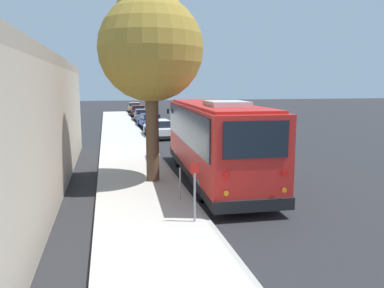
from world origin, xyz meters
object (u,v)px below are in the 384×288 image
object	(u,v)px
street_tree	(150,43)
sign_post_far	(180,184)
parked_sedan_blue	(150,121)
parked_sedan_gray	(143,116)
parked_sedan_tan	(134,107)
parked_sedan_maroon	(138,111)
shuttle_bus	(214,137)
sign_post_near	(195,192)
parked_sedan_white	(159,129)

from	to	relation	value
street_tree	sign_post_far	bearing A→B (deg)	-168.56
parked_sedan_blue	sign_post_far	world-z (taller)	parked_sedan_blue
parked_sedan_gray	parked_sedan_tan	size ratio (longest dim) A/B	0.88
parked_sedan_maroon	sign_post_far	distance (m)	35.81
parked_sedan_blue	street_tree	size ratio (longest dim) A/B	0.59
shuttle_bus	parked_sedan_gray	distance (m)	25.99
parked_sedan_gray	street_tree	distance (m)	26.42
parked_sedan_gray	street_tree	world-z (taller)	street_tree
parked_sedan_tan	sign_post_far	bearing A→B (deg)	-178.02
parked_sedan_maroon	parked_sedan_tan	world-z (taller)	parked_sedan_tan
sign_post_near	parked_sedan_gray	bearing A→B (deg)	-2.80
parked_sedan_gray	sign_post_far	xyz separation A→B (m)	(-28.70, 1.50, 0.09)
street_tree	sign_post_near	xyz separation A→B (m)	(-4.90, -0.57, -4.47)
parked_sedan_gray	parked_sedan_maroon	world-z (taller)	parked_sedan_maroon
shuttle_bus	parked_sedan_white	size ratio (longest dim) A/B	2.27
parked_sedan_white	sign_post_far	world-z (taller)	parked_sedan_white
shuttle_bus	parked_sedan_tan	size ratio (longest dim) A/B	2.10
parked_sedan_white	sign_post_far	bearing A→B (deg)	170.83
shuttle_bus	sign_post_far	bearing A→B (deg)	146.78
shuttle_bus	sign_post_far	distance (m)	3.54
parked_sedan_tan	sign_post_near	world-z (taller)	sign_post_near
shuttle_bus	parked_sedan_tan	distance (m)	40.29
sign_post_near	parked_sedan_tan	bearing A→B (deg)	-2.12
parked_sedan_blue	sign_post_near	bearing A→B (deg)	171.61
parked_sedan_tan	street_tree	bearing A→B (deg)	-178.99
shuttle_bus	parked_sedan_gray	world-z (taller)	shuttle_bus
parked_sedan_white	parked_sedan_tan	distance (m)	27.26
parked_sedan_white	parked_sedan_maroon	xyz separation A→B (m)	(20.03, -0.12, 0.00)
street_tree	parked_sedan_tan	bearing A→B (deg)	-3.19
sign_post_near	shuttle_bus	bearing A→B (deg)	-22.18
parked_sedan_gray	sign_post_near	size ratio (longest dim) A/B	2.51
street_tree	sign_post_near	size ratio (longest dim) A/B	4.64
parked_sedan_blue	parked_sedan_tan	xyz separation A→B (m)	(20.53, -0.10, 0.03)
parked_sedan_blue	sign_post_near	distance (m)	24.60
shuttle_bus	parked_sedan_tan	bearing A→B (deg)	2.84
shuttle_bus	parked_sedan_blue	bearing A→B (deg)	3.56
sign_post_near	parked_sedan_maroon	bearing A→B (deg)	-2.40
parked_sedan_white	parked_sedan_gray	xyz separation A→B (m)	(12.95, -0.03, -0.02)
parked_sedan_gray	sign_post_far	distance (m)	28.74
parked_sedan_blue	parked_sedan_maroon	distance (m)	13.30
parked_sedan_tan	parked_sedan_maroon	bearing A→B (deg)	-176.44
parked_sedan_tan	street_tree	size ratio (longest dim) A/B	0.62
parked_sedan_gray	sign_post_far	bearing A→B (deg)	177.94
parked_sedan_blue	parked_sedan_maroon	size ratio (longest dim) A/B	0.95
parked_sedan_white	parked_sedan_blue	bearing A→B (deg)	-4.67
shuttle_bus	sign_post_far	size ratio (longest dim) A/B	9.30
parked_sedan_tan	sign_post_far	xyz separation A→B (m)	(-43.01, 1.67, 0.06)
parked_sedan_gray	street_tree	bearing A→B (deg)	176.36
parked_sedan_white	parked_sedan_blue	distance (m)	6.73
sign_post_far	parked_sedan_white	bearing A→B (deg)	-5.34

